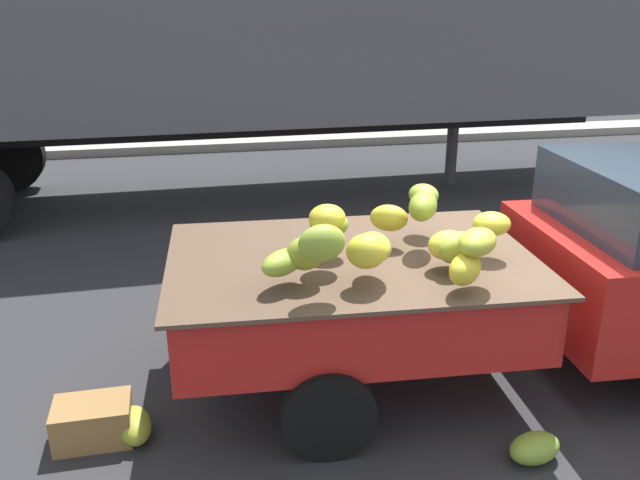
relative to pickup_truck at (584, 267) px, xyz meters
name	(u,v)px	position (x,y,z in m)	size (l,w,h in m)	color
ground	(504,360)	(-0.50, 0.17, -0.89)	(220.00, 220.00, 0.00)	#28282B
curb_strip	(313,140)	(-0.50, 8.97, -0.81)	(80.00, 0.80, 0.16)	gray
pickup_truck	(584,267)	(0.00, 0.00, 0.00)	(4.85, 2.06, 1.70)	#B21E19
semi_trailer	(237,22)	(-2.24, 5.43, 1.65)	(12.06, 2.89, 3.95)	#4C5156
fallen_banana_bunch_near_tailgate	(135,426)	(-3.50, -0.30, -0.78)	(0.39, 0.23, 0.21)	#96A32C
fallen_banana_bunch_by_wheel	(535,448)	(-0.89, -1.06, -0.79)	(0.37, 0.24, 0.20)	olive
produce_crate	(93,421)	(-3.78, -0.25, -0.75)	(0.52, 0.36, 0.29)	olive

